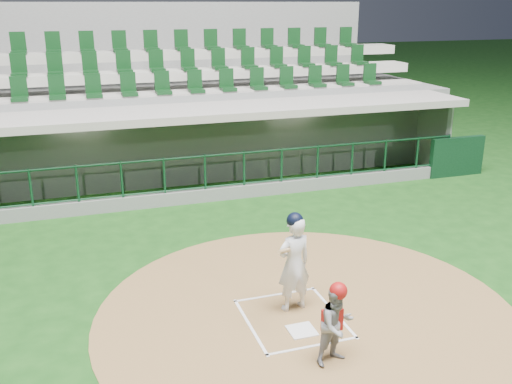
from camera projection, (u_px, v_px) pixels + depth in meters
ground at (286, 311)px, 9.83m from camera, size 120.00×120.00×0.00m
dirt_circle at (307, 313)px, 9.73m from camera, size 7.20×7.20×0.01m
home_plate at (302, 331)px, 9.19m from camera, size 0.43×0.43×0.02m
batter_box_chalk at (293, 318)px, 9.55m from camera, size 1.55×1.80×0.01m
dugout_structure at (192, 150)px, 16.59m from camera, size 16.40×3.70×3.00m
seating_deck at (171, 115)px, 19.20m from camera, size 17.00×6.72×5.15m
batter at (294, 262)px, 9.59m from camera, size 0.88×0.89×1.77m
catcher at (337, 323)px, 8.23m from camera, size 0.68×0.59×1.29m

